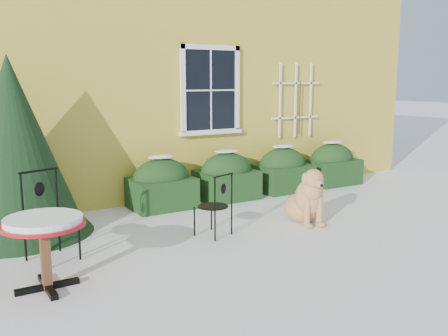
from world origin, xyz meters
TOP-DOWN VIEW (x-y plane):
  - ground at (0.00, 0.00)m, footprint 80.00×80.00m
  - house at (0.00, 7.00)m, footprint 12.40×8.40m
  - hedge_row at (1.65, 2.55)m, footprint 4.95×0.80m
  - evergreen_shrub at (-2.65, 2.26)m, footprint 2.08×2.08m
  - bistro_table at (-2.73, 0.07)m, footprint 0.84×0.84m
  - patio_chair_near at (-0.31, 0.73)m, footprint 0.51×0.51m
  - patio_chair_far at (-2.49, 0.97)m, footprint 0.61×0.61m
  - dog at (1.21, 0.56)m, footprint 0.69×0.95m

SIDE VIEW (x-z plane):
  - ground at x=0.00m, z-range 0.00..0.00m
  - dog at x=1.21m, z-range -0.09..0.81m
  - hedge_row at x=1.65m, z-range -0.05..0.86m
  - patio_chair_near at x=-0.31m, z-range 0.00..0.89m
  - patio_chair_far at x=-2.49m, z-range 0.00..1.09m
  - bistro_table at x=-2.73m, z-range 0.26..1.04m
  - evergreen_shrub at x=-2.65m, z-range -0.25..2.27m
  - house at x=0.00m, z-range 0.02..6.42m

